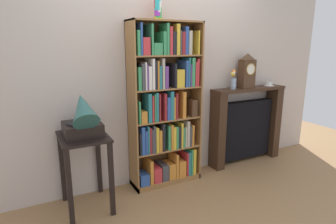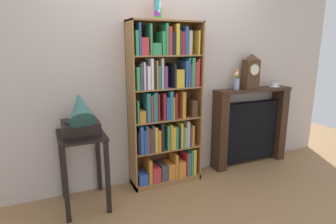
{
  "view_description": "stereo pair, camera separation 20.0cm",
  "coord_description": "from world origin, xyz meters",
  "px_view_note": "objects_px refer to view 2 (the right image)",
  "views": [
    {
      "loc": [
        -1.42,
        -2.63,
        1.62
      ],
      "look_at": [
        0.03,
        0.17,
        0.86
      ],
      "focal_mm": 29.92,
      "sensor_mm": 36.0,
      "label": 1
    },
    {
      "loc": [
        -1.24,
        -2.72,
        1.62
      ],
      "look_at": [
        0.03,
        0.17,
        0.86
      ],
      "focal_mm": 29.92,
      "sensor_mm": 36.0,
      "label": 2
    }
  ],
  "objects_px": {
    "mantel_clock": "(251,71)",
    "flower_vase": "(237,79)",
    "bookshelf": "(165,110)",
    "teacup_with_saucer": "(275,85)",
    "gramophone": "(80,117)",
    "fireplace_mantel": "(250,127)",
    "side_table_left": "(82,154)",
    "cup_stack": "(158,8)"
  },
  "relations": [
    {
      "from": "gramophone",
      "to": "mantel_clock",
      "type": "bearing_deg",
      "value": 5.85
    },
    {
      "from": "mantel_clock",
      "to": "flower_vase",
      "type": "distance_m",
      "value": 0.23
    },
    {
      "from": "flower_vase",
      "to": "teacup_with_saucer",
      "type": "bearing_deg",
      "value": -0.59
    },
    {
      "from": "flower_vase",
      "to": "side_table_left",
      "type": "bearing_deg",
      "value": -175.1
    },
    {
      "from": "teacup_with_saucer",
      "to": "bookshelf",
      "type": "bearing_deg",
      "value": -178.92
    },
    {
      "from": "cup_stack",
      "to": "teacup_with_saucer",
      "type": "height_order",
      "value": "cup_stack"
    },
    {
      "from": "cup_stack",
      "to": "gramophone",
      "type": "bearing_deg",
      "value": -166.16
    },
    {
      "from": "side_table_left",
      "to": "teacup_with_saucer",
      "type": "bearing_deg",
      "value": 3.55
    },
    {
      "from": "bookshelf",
      "to": "side_table_left",
      "type": "bearing_deg",
      "value": -172.21
    },
    {
      "from": "gramophone",
      "to": "teacup_with_saucer",
      "type": "height_order",
      "value": "gramophone"
    },
    {
      "from": "mantel_clock",
      "to": "teacup_with_saucer",
      "type": "height_order",
      "value": "mantel_clock"
    },
    {
      "from": "bookshelf",
      "to": "side_table_left",
      "type": "distance_m",
      "value": 1.02
    },
    {
      "from": "side_table_left",
      "to": "mantel_clock",
      "type": "height_order",
      "value": "mantel_clock"
    },
    {
      "from": "cup_stack",
      "to": "gramophone",
      "type": "distance_m",
      "value": 1.38
    },
    {
      "from": "side_table_left",
      "to": "teacup_with_saucer",
      "type": "height_order",
      "value": "teacup_with_saucer"
    },
    {
      "from": "mantel_clock",
      "to": "teacup_with_saucer",
      "type": "xyz_separation_m",
      "value": [
        0.43,
        0.0,
        -0.2
      ]
    },
    {
      "from": "cup_stack",
      "to": "side_table_left",
      "type": "xyz_separation_m",
      "value": [
        -0.89,
        -0.16,
        -1.44
      ]
    },
    {
      "from": "fireplace_mantel",
      "to": "teacup_with_saucer",
      "type": "distance_m",
      "value": 0.67
    },
    {
      "from": "side_table_left",
      "to": "mantel_clock",
      "type": "relative_size",
      "value": 1.7
    },
    {
      "from": "flower_vase",
      "to": "teacup_with_saucer",
      "type": "relative_size",
      "value": 1.77
    },
    {
      "from": "bookshelf",
      "to": "flower_vase",
      "type": "height_order",
      "value": "bookshelf"
    },
    {
      "from": "cup_stack",
      "to": "flower_vase",
      "type": "xyz_separation_m",
      "value": [
        1.09,
        0.01,
        -0.81
      ]
    },
    {
      "from": "teacup_with_saucer",
      "to": "flower_vase",
      "type": "bearing_deg",
      "value": 179.41
    },
    {
      "from": "side_table_left",
      "to": "gramophone",
      "type": "relative_size",
      "value": 1.56
    },
    {
      "from": "fireplace_mantel",
      "to": "teacup_with_saucer",
      "type": "height_order",
      "value": "teacup_with_saucer"
    },
    {
      "from": "cup_stack",
      "to": "fireplace_mantel",
      "type": "bearing_deg",
      "value": 1.15
    },
    {
      "from": "fireplace_mantel",
      "to": "bookshelf",
      "type": "bearing_deg",
      "value": -177.73
    },
    {
      "from": "flower_vase",
      "to": "teacup_with_saucer",
      "type": "height_order",
      "value": "flower_vase"
    },
    {
      "from": "mantel_clock",
      "to": "teacup_with_saucer",
      "type": "distance_m",
      "value": 0.48
    },
    {
      "from": "gramophone",
      "to": "fireplace_mantel",
      "type": "xyz_separation_m",
      "value": [
        2.25,
        0.25,
        -0.44
      ]
    },
    {
      "from": "fireplace_mantel",
      "to": "teacup_with_saucer",
      "type": "bearing_deg",
      "value": -3.09
    },
    {
      "from": "fireplace_mantel",
      "to": "flower_vase",
      "type": "relative_size",
      "value": 4.46
    },
    {
      "from": "mantel_clock",
      "to": "flower_vase",
      "type": "xyz_separation_m",
      "value": [
        -0.21,
        0.01,
        -0.1
      ]
    },
    {
      "from": "bookshelf",
      "to": "side_table_left",
      "type": "xyz_separation_m",
      "value": [
        -0.96,
        -0.13,
        -0.33
      ]
    },
    {
      "from": "side_table_left",
      "to": "cup_stack",
      "type": "bearing_deg",
      "value": 9.91
    },
    {
      "from": "gramophone",
      "to": "flower_vase",
      "type": "xyz_separation_m",
      "value": [
        1.97,
        0.23,
        0.23
      ]
    },
    {
      "from": "gramophone",
      "to": "teacup_with_saucer",
      "type": "distance_m",
      "value": 2.63
    },
    {
      "from": "gramophone",
      "to": "side_table_left",
      "type": "bearing_deg",
      "value": 90.0
    },
    {
      "from": "flower_vase",
      "to": "gramophone",
      "type": "bearing_deg",
      "value": -173.27
    },
    {
      "from": "cup_stack",
      "to": "gramophone",
      "type": "height_order",
      "value": "cup_stack"
    },
    {
      "from": "side_table_left",
      "to": "gramophone",
      "type": "xyz_separation_m",
      "value": [
        -0.0,
        -0.06,
        0.4
      ]
    },
    {
      "from": "bookshelf",
      "to": "flower_vase",
      "type": "distance_m",
      "value": 1.06
    }
  ]
}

